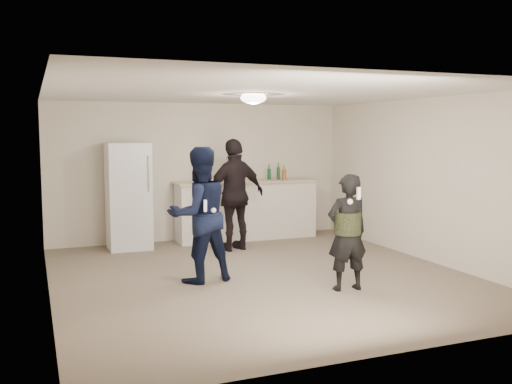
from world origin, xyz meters
name	(u,v)px	position (x,y,z in m)	size (l,w,h in m)	color
floor	(261,276)	(0.00, 0.00, 0.00)	(6.00, 6.00, 0.00)	#6B5B4C
ceiling	(262,93)	(0.00, 0.00, 2.50)	(6.00, 6.00, 0.00)	silver
wall_back	(200,172)	(0.00, 3.00, 1.25)	(6.00, 6.00, 0.00)	beige
wall_front	(391,217)	(0.00, -3.00, 1.25)	(6.00, 6.00, 0.00)	beige
wall_left	(46,194)	(-2.75, 0.00, 1.25)	(6.00, 6.00, 0.00)	beige
wall_right	(427,180)	(2.75, 0.00, 1.25)	(6.00, 6.00, 0.00)	beige
counter	(247,211)	(0.79, 2.67, 0.53)	(2.60, 0.56, 1.05)	silver
counter_top	(247,182)	(0.79, 2.67, 1.07)	(2.68, 0.64, 0.04)	#C5B898
fridge	(128,196)	(-1.38, 2.60, 0.90)	(0.70, 0.70, 1.80)	white
fridge_handle	(149,173)	(-1.10, 2.23, 1.30)	(0.02, 0.02, 0.60)	#BBBBBF
ceiling_dome	(253,98)	(0.00, 0.30, 2.45)	(0.36, 0.36, 0.16)	white
shaker	(227,177)	(0.39, 2.63, 1.18)	(0.08, 0.08, 0.17)	silver
man	(199,215)	(-0.86, 0.06, 0.90)	(0.87, 0.68, 1.79)	#0E193D
woman	(347,232)	(0.75, -1.02, 0.73)	(0.53, 0.35, 1.47)	black
camo_shorts	(347,223)	(0.75, -1.02, 0.85)	(0.34, 0.34, 0.28)	#283618
spectator	(235,195)	(0.26, 1.81, 0.94)	(1.10, 0.46, 1.87)	black
remote_man	(205,206)	(-0.86, -0.22, 1.05)	(0.04, 0.04, 0.15)	white
nunchuk_man	(214,210)	(-0.74, -0.19, 0.98)	(0.07, 0.07, 0.07)	white
remote_woman	(359,193)	(0.75, -1.27, 1.25)	(0.04, 0.04, 0.15)	white
nunchuk_woman	(350,202)	(0.65, -1.24, 1.15)	(0.07, 0.07, 0.07)	white
bottle_cluster	(263,174)	(1.12, 2.67, 1.19)	(0.90, 0.40, 0.24)	#994916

